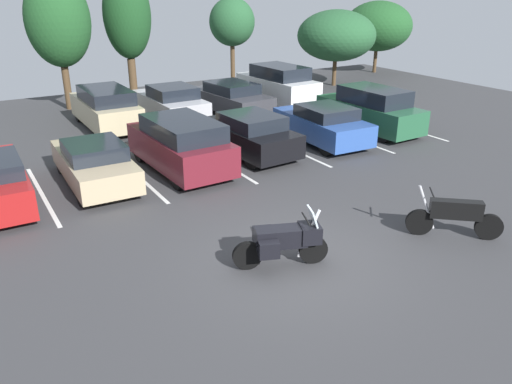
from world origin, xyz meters
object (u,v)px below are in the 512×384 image
Objects in this scene: motorcycle_second at (454,215)px; car_blue at (322,124)px; car_far_champagne at (106,108)px; car_far_silver at (171,103)px; car_green at (370,110)px; car_black at (249,134)px; car_far_charcoal at (231,98)px; car_far_white at (278,85)px; car_tan at (94,163)px; car_maroon at (181,144)px; motorcycle_touring at (284,240)px.

car_blue is at bearing 74.42° from motorcycle_second.
car_blue is 0.91× the size of car_far_champagne.
car_green is at bearing -44.06° from car_far_silver.
car_blue is (3.20, -0.21, -0.02)m from car_black.
car_far_champagne is 5.94m from car_far_charcoal.
car_black is 0.89× the size of car_far_white.
car_tan is at bearing -149.51° from car_far_white.
car_tan is 1.03× the size of car_black.
car_far_silver reaches higher than motorcycle_second.
car_blue is at bearing -109.10° from car_far_white.
car_black is at bearing -130.55° from car_far_white.
car_blue is at bearing -44.76° from car_far_champagne.
car_far_charcoal is (-3.45, 5.90, -0.17)m from car_green.
car_far_charcoal is (-0.67, 6.23, -0.01)m from car_blue.
car_maroon reaches higher than car_far_champagne.
car_black reaches higher than motorcycle_touring.
car_far_charcoal is (1.57, 14.27, 0.14)m from motorcycle_second.
car_black is at bearing 65.12° from motorcycle_touring.
motorcycle_touring is 14.52m from car_far_charcoal.
car_tan is (-6.55, 8.14, 0.10)m from motorcycle_second.
car_blue is at bearing -3.71° from car_black.
car_far_champagne is at bearing 71.20° from car_tan.
car_far_silver is at bearing 135.94° from car_green.
car_far_champagne is (-9.38, 6.21, -0.02)m from car_green.
car_far_white is at bearing 49.45° from car_black.
car_far_silver is (2.93, 13.58, 0.11)m from motorcycle_touring.
motorcycle_touring is 0.42× the size of car_green.
car_maroon is 6.00m from car_blue.
car_far_white reaches higher than car_far_silver.
car_far_champagne is 0.99× the size of car_far_white.
car_green reaches higher than motorcycle_second.
car_blue is (8.79, -0.11, 0.05)m from car_tan.
car_green is at bearing 2.91° from car_maroon.
car_far_charcoal is at bearing 37.02° from car_tan.
car_far_silver is at bearing 174.03° from car_far_charcoal.
car_maroon is at bearing -173.49° from car_black.
car_tan is at bearing -128.70° from car_far_silver.
car_far_silver is (-6.42, 6.21, -0.15)m from car_green.
car_blue is at bearing -0.70° from car_tan.
car_far_silver is at bearing 93.89° from car_black.
car_green is 6.32m from car_far_white.
car_green is at bearing 38.26° from motorcycle_touring.
car_far_silver is 0.95× the size of car_far_charcoal.
car_blue is 0.95× the size of car_far_silver.
motorcycle_second is 0.41× the size of car_blue.
car_far_silver is at bearing 70.43° from car_maroon.
car_maroon reaches higher than motorcycle_touring.
car_far_charcoal reaches higher than car_tan.
car_far_champagne is (-0.04, 13.57, 0.24)m from motorcycle_touring.
car_maroon is 6.68m from car_far_champagne.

